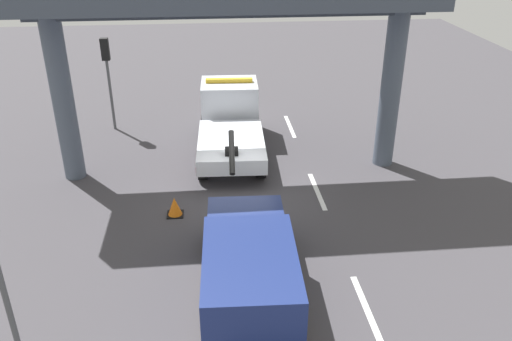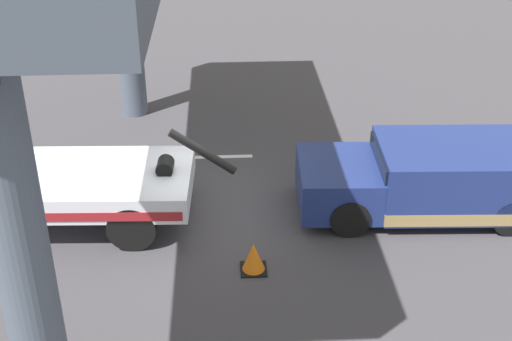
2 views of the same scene
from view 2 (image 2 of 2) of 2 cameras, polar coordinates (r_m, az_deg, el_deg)
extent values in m
cube|color=#423F44|center=(15.21, -4.70, -3.95)|extent=(60.00, 40.00, 0.10)
cube|color=silver|center=(18.39, 14.48, 1.55)|extent=(2.60, 0.16, 0.01)
cube|color=silver|center=(17.58, -4.54, 1.12)|extent=(2.60, 0.16, 0.01)
cube|color=silver|center=(14.88, -12.80, -1.04)|extent=(3.93, 2.55, 0.55)
cube|color=maroon|center=(13.92, -13.66, -3.81)|extent=(3.65, 0.16, 0.20)
cylinder|color=black|center=(14.23, -4.45, 1.56)|extent=(1.42, 0.24, 1.07)
cylinder|color=black|center=(14.46, -7.59, 0.34)|extent=(0.38, 0.46, 0.36)
cylinder|color=black|center=(14.09, -10.31, -4.64)|extent=(1.01, 0.36, 1.00)
cylinder|color=black|center=(15.84, -9.23, -0.48)|extent=(1.01, 0.36, 1.00)
cube|color=navy|center=(15.53, 16.42, -0.29)|extent=(3.54, 2.34, 1.35)
cube|color=navy|center=(15.07, 6.85, -1.03)|extent=(1.81, 2.18, 0.95)
cube|color=black|center=(14.97, 10.16, 0.65)|extent=(0.14, 1.94, 0.59)
cube|color=#9E8451|center=(15.77, 16.17, -1.86)|extent=(3.56, 2.35, 0.28)
cylinder|color=black|center=(14.43, 7.83, -3.91)|extent=(0.85, 0.31, 0.84)
cylinder|color=black|center=(16.06, 6.92, -0.20)|extent=(0.85, 0.31, 0.84)
cylinder|color=black|center=(15.30, 20.52, -3.60)|extent=(0.85, 0.31, 0.84)
cylinder|color=black|center=(16.85, 18.43, -0.11)|extent=(0.85, 0.31, 0.84)
cylinder|color=#4C5666|center=(9.16, -18.78, -7.75)|extent=(0.73, 0.73, 5.89)
cylinder|color=#4C5666|center=(19.38, -10.76, 12.76)|extent=(0.73, 0.73, 5.89)
cone|color=orange|center=(13.34, -0.21, -7.23)|extent=(0.47, 0.47, 0.61)
cube|color=black|center=(13.52, -0.21, -8.23)|extent=(0.52, 0.52, 0.03)
camera|label=1|loc=(19.06, 52.59, 20.18)|focal=36.64mm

